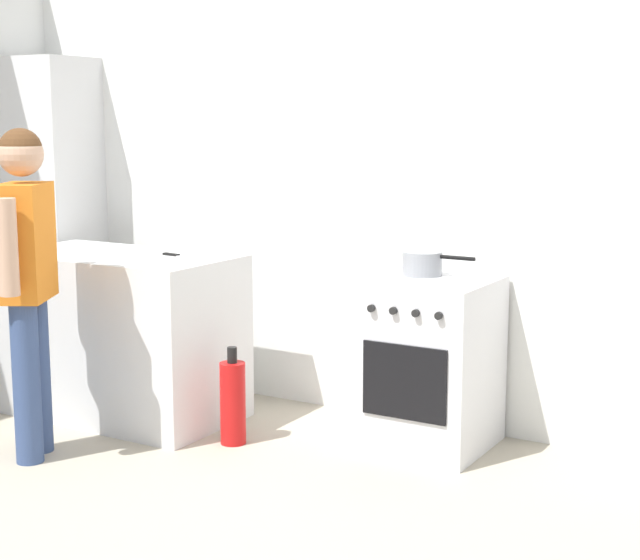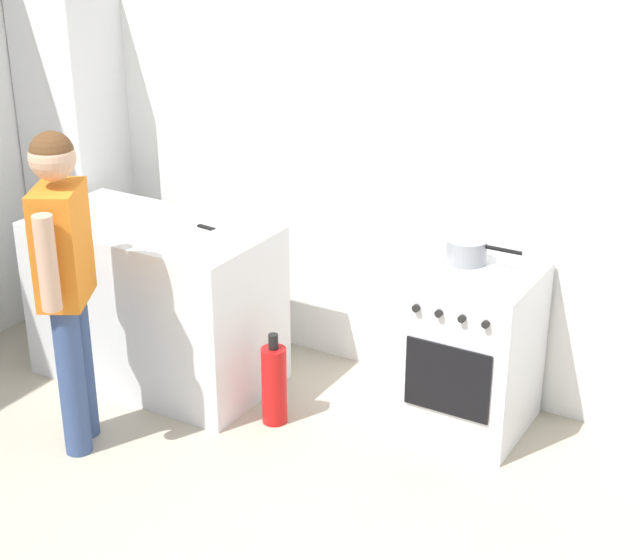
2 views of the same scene
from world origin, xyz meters
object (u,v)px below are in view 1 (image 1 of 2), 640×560
(knife_paring, at_px, (33,252))
(person, at_px, (26,266))
(fire_extinguisher, at_px, (233,402))
(larder_cabinet, at_px, (55,219))
(knife_chef, at_px, (183,256))
(oven_left, at_px, (431,363))
(pot, at_px, (423,263))

(knife_paring, relative_size, person, 0.13)
(fire_extinguisher, relative_size, larder_cabinet, 0.25)
(knife_chef, distance_m, person, 0.88)
(oven_left, height_order, person, person)
(person, height_order, larder_cabinet, larder_cabinet)
(knife_chef, height_order, person, person)
(pot, relative_size, person, 0.24)
(knife_chef, bearing_deg, knife_paring, -160.95)
(knife_chef, xyz_separation_m, fire_extinguisher, (0.45, -0.19, -0.69))
(knife_paring, bearing_deg, person, -45.58)
(pot, relative_size, larder_cabinet, 0.19)
(pot, height_order, knife_chef, pot)
(oven_left, relative_size, person, 0.54)
(pot, distance_m, knife_paring, 2.15)
(person, height_order, fire_extinguisher, person)
(oven_left, relative_size, fire_extinguisher, 1.70)
(oven_left, bearing_deg, larder_cabinet, 177.79)
(pot, xyz_separation_m, larder_cabinet, (-2.56, 0.02, 0.09))
(knife_paring, height_order, fire_extinguisher, knife_paring)
(person, bearing_deg, pot, 38.92)
(oven_left, height_order, knife_chef, knife_chef)
(pot, xyz_separation_m, knife_paring, (-2.05, -0.65, -0.01))
(knife_chef, xyz_separation_m, person, (-0.27, -0.84, 0.04))
(pot, bearing_deg, larder_cabinet, 179.61)
(knife_chef, xyz_separation_m, larder_cabinet, (-1.33, 0.39, 0.10))
(larder_cabinet, bearing_deg, knife_chef, -16.32)
(oven_left, distance_m, fire_extinguisher, 1.01)
(knife_paring, relative_size, fire_extinguisher, 0.41)
(knife_paring, bearing_deg, larder_cabinet, 127.38)
(person, bearing_deg, oven_left, 35.29)
(pot, xyz_separation_m, person, (-1.50, -1.21, 0.03))
(knife_chef, height_order, fire_extinguisher, knife_chef)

